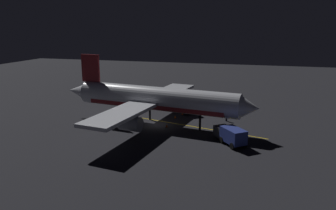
{
  "coord_description": "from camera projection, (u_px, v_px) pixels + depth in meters",
  "views": [
    {
      "loc": [
        48.96,
        15.97,
        16.07
      ],
      "look_at": [
        0.0,
        2.0,
        3.5
      ],
      "focal_mm": 34.61,
      "sensor_mm": 36.0,
      "label": 1
    }
  ],
  "objects": [
    {
      "name": "baggage_truck",
      "position": [
        231.0,
        135.0,
        44.88
      ],
      "size": [
        5.55,
        5.1,
        2.38
      ],
      "color": "navy",
      "rests_on": "ground_plane"
    },
    {
      "name": "ground_crew_worker",
      "position": [
        226.0,
        116.0,
        55.62
      ],
      "size": [
        0.4,
        0.4,
        1.74
      ],
      "color": "black",
      "rests_on": "ground_plane"
    },
    {
      "name": "apron_guide_stripe",
      "position": [
        181.0,
        125.0,
        53.84
      ],
      "size": [
        7.07,
        27.71,
        0.01
      ],
      "primitive_type": "cube",
      "rotation": [
        0.0,
        0.0,
        -0.24
      ],
      "color": "gold",
      "rests_on": "ground_plane"
    },
    {
      "name": "traffic_cone_near_right",
      "position": [
        167.0,
        126.0,
        52.37
      ],
      "size": [
        0.5,
        0.5,
        0.55
      ],
      "color": "#EA590F",
      "rests_on": "ground_plane"
    },
    {
      "name": "traffic_cone_near_left",
      "position": [
        183.0,
        113.0,
        59.82
      ],
      "size": [
        0.5,
        0.5,
        0.55
      ],
      "color": "#EA590F",
      "rests_on": "ground_plane"
    },
    {
      "name": "ground_plane",
      "position": [
        156.0,
        125.0,
        53.84
      ],
      "size": [
        180.0,
        180.0,
        0.2
      ],
      "primitive_type": "cube",
      "color": "#232328"
    },
    {
      "name": "airliner",
      "position": [
        153.0,
        99.0,
        53.02
      ],
      "size": [
        31.95,
        34.43,
        11.16
      ],
      "color": "silver",
      "rests_on": "ground_plane"
    },
    {
      "name": "traffic_cone_under_wing",
      "position": [
        175.0,
        117.0,
        57.49
      ],
      "size": [
        0.5,
        0.5,
        0.55
      ],
      "color": "#EA590F",
      "rests_on": "ground_plane"
    },
    {
      "name": "catering_truck",
      "position": [
        186.0,
        106.0,
        61.19
      ],
      "size": [
        5.97,
        5.02,
        2.28
      ],
      "color": "navy",
      "rests_on": "ground_plane"
    }
  ]
}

